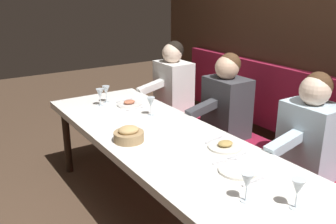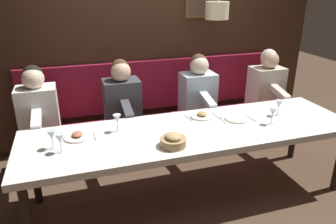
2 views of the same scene
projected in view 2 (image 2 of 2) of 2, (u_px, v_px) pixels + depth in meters
name	position (u px, v px, depth m)	size (l,w,h in m)	color
ground_plane	(191.00, 195.00, 3.24)	(12.00, 12.00, 0.00)	#4C3828
dining_table	(193.00, 135.00, 2.99)	(0.90, 3.12, 0.74)	silver
banquette_bench	(165.00, 138.00, 3.94)	(0.52, 3.32, 0.45)	maroon
back_wall_panel	(152.00, 38.00, 4.03)	(0.59, 4.52, 2.90)	#382316
diner_nearest	(267.00, 82.00, 4.10)	(0.60, 0.40, 0.79)	beige
diner_near	(198.00, 89.00, 3.83)	(0.60, 0.40, 0.79)	silver
diner_middle	(122.00, 97.00, 3.57)	(0.60, 0.40, 0.79)	#3D3D42
diner_far	(37.00, 105.00, 3.33)	(0.60, 0.40, 0.79)	white
place_setting_0	(78.00, 136.00, 2.80)	(0.24, 0.32, 0.05)	silver
place_setting_1	(237.00, 119.00, 3.17)	(0.24, 0.32, 0.01)	silver
place_setting_2	(202.00, 115.00, 3.23)	(0.24, 0.32, 0.05)	silver
wine_glass_0	(273.00, 112.00, 3.04)	(0.07, 0.07, 0.16)	silver
wine_glass_1	(52.00, 136.00, 2.58)	(0.07, 0.07, 0.16)	silver
wine_glass_2	(279.00, 105.00, 3.23)	(0.07, 0.07, 0.16)	silver
wine_glass_3	(60.00, 139.00, 2.52)	(0.07, 0.07, 0.16)	silver
wine_glass_4	(117.00, 119.00, 2.88)	(0.07, 0.07, 0.16)	silver
bread_bowl	(173.00, 141.00, 2.64)	(0.22, 0.22, 0.12)	#9E7F56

